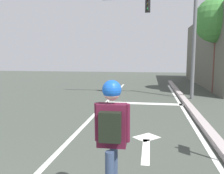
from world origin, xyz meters
TOP-DOWN VIEW (x-y plane):
  - lane_line_center at (0.20, 6.00)m, footprint 0.12×20.00m
  - lane_line_curbside at (3.33, 6.00)m, footprint 0.12×20.00m
  - stop_bar at (1.84, 9.19)m, footprint 3.28×0.40m
  - lane_arrow_stem at (2.01, 4.06)m, footprint 0.16×1.40m
  - lane_arrow_head at (2.01, 4.91)m, footprint 0.71×0.71m
  - curb_strip at (3.58, 6.00)m, footprint 0.24×24.00m
  - skater at (1.60, 2.02)m, footprint 0.45×0.60m
  - traffic_signal_mast at (3.05, 10.69)m, footprint 4.33×0.34m
  - roadside_tree at (5.54, 12.89)m, footprint 2.44×2.44m

SIDE VIEW (x-z plane):
  - lane_line_center at x=0.20m, z-range 0.00..0.01m
  - lane_line_curbside at x=3.33m, z-range 0.00..0.01m
  - stop_bar at x=1.84m, z-range 0.00..0.01m
  - lane_arrow_stem at x=2.01m, z-range 0.00..0.01m
  - lane_arrow_head at x=2.01m, z-range 0.00..0.01m
  - curb_strip at x=3.58m, z-range 0.00..0.14m
  - skater at x=1.60m, z-range 0.29..1.90m
  - traffic_signal_mast at x=3.05m, z-range 0.95..5.87m
  - roadside_tree at x=5.54m, z-range 1.33..6.47m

